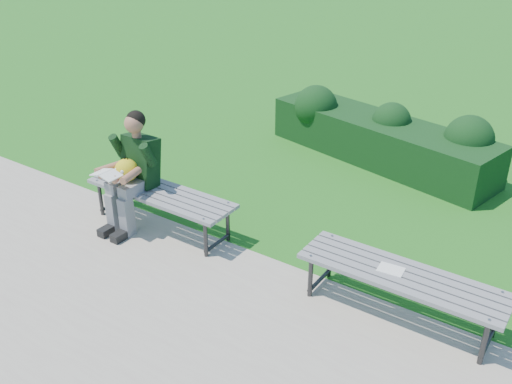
{
  "coord_description": "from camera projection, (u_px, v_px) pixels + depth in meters",
  "views": [
    {
      "loc": [
        2.46,
        -4.17,
        3.34
      ],
      "look_at": [
        -0.3,
        -0.1,
        0.8
      ],
      "focal_mm": 40.0,
      "sensor_mm": 36.0,
      "label": 1
    }
  ],
  "objects": [
    {
      "name": "bench_left",
      "position": [
        160.0,
        196.0,
        6.29
      ],
      "size": [
        1.8,
        0.5,
        0.46
      ],
      "color": "slate",
      "rests_on": "walkway"
    },
    {
      "name": "bench_right",
      "position": [
        401.0,
        279.0,
        4.92
      ],
      "size": [
        1.8,
        0.5,
        0.46
      ],
      "color": "slate",
      "rests_on": "walkway"
    },
    {
      "name": "ground",
      "position": [
        286.0,
        265.0,
        5.82
      ],
      "size": [
        80.0,
        80.0,
        0.0
      ],
      "color": "#206E17",
      "rests_on": "ground"
    },
    {
      "name": "paper_sheet",
      "position": [
        391.0,
        269.0,
        4.94
      ],
      "size": [
        0.23,
        0.18,
        0.01
      ],
      "color": "white",
      "rests_on": "bench_right"
    },
    {
      "name": "hedge",
      "position": [
        382.0,
        135.0,
        8.01
      ],
      "size": [
        3.48,
        1.59,
        0.89
      ],
      "color": "#123612",
      "rests_on": "ground"
    },
    {
      "name": "walkway",
      "position": [
        171.0,
        368.0,
        4.53
      ],
      "size": [
        30.0,
        3.5,
        0.02
      ],
      "color": "#ACA791",
      "rests_on": "ground"
    },
    {
      "name": "seated_boy",
      "position": [
        132.0,
        168.0,
        6.23
      ],
      "size": [
        0.56,
        0.76,
        1.31
      ],
      "color": "slate",
      "rests_on": "walkway"
    }
  ]
}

